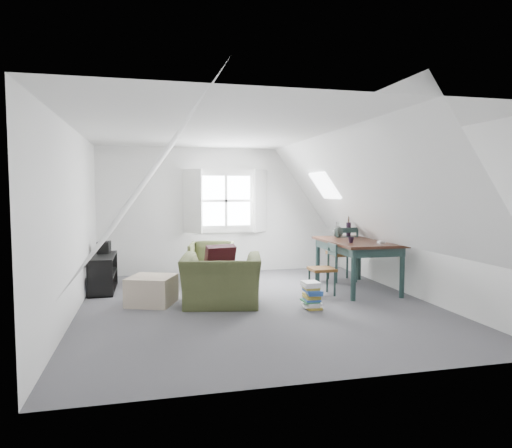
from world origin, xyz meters
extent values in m
plane|color=#504F54|center=(0.00, 0.00, 0.00)|extent=(5.50, 5.50, 0.00)
plane|color=white|center=(0.00, 0.00, 2.50)|extent=(5.50, 5.50, 0.00)
plane|color=white|center=(0.00, 2.75, 1.25)|extent=(5.00, 0.00, 5.00)
plane|color=white|center=(0.00, -2.75, 1.25)|extent=(5.00, 0.00, 5.00)
plane|color=white|center=(-2.50, 0.00, 1.25)|extent=(0.00, 5.50, 5.50)
plane|color=white|center=(2.50, 0.00, 1.25)|extent=(0.00, 5.50, 5.50)
plane|color=white|center=(-1.55, 0.00, 1.78)|extent=(3.19, 5.50, 4.48)
plane|color=white|center=(1.55, 0.00, 1.78)|extent=(3.19, 5.50, 4.48)
cube|color=white|center=(0.00, 2.73, 1.45)|extent=(1.30, 0.04, 1.30)
cube|color=white|center=(-0.68, 2.57, 1.45)|extent=(0.35, 0.35, 1.25)
cube|color=white|center=(0.68, 2.57, 1.45)|extent=(0.35, 0.35, 1.25)
cube|color=white|center=(0.00, 2.72, 1.45)|extent=(1.00, 0.02, 1.00)
cube|color=white|center=(0.00, 2.70, 1.45)|extent=(1.08, 0.04, 0.05)
cube|color=white|center=(0.00, 2.70, 1.45)|extent=(0.05, 0.04, 1.08)
cube|color=white|center=(1.55, 1.30, 1.75)|extent=(0.35, 0.75, 0.47)
imported|color=#414727|center=(-0.52, 0.08, 0.00)|extent=(1.29, 1.18, 0.73)
imported|color=#414727|center=(-0.42, 1.75, 0.00)|extent=(0.93, 0.95, 0.73)
cube|color=#360E16|center=(-0.52, 0.23, 0.64)|extent=(0.49, 0.35, 0.46)
cube|color=tan|center=(-1.50, 0.37, 0.21)|extent=(0.80, 0.80, 0.41)
cube|color=black|center=(1.86, 0.62, 0.80)|extent=(0.99, 1.65, 0.04)
cube|color=#1F3432|center=(1.86, 0.62, 0.72)|extent=(0.88, 1.54, 0.13)
cylinder|color=#1F3432|center=(1.46, -0.12, 0.39)|extent=(0.08, 0.08, 0.78)
cylinder|color=#1F3432|center=(2.27, -0.12, 0.39)|extent=(0.08, 0.08, 0.78)
cylinder|color=#1F3432|center=(1.46, 1.36, 0.39)|extent=(0.08, 0.08, 0.78)
cylinder|color=#1F3432|center=(2.27, 1.36, 0.39)|extent=(0.08, 0.08, 0.78)
sphere|color=silver|center=(1.71, 1.07, 0.93)|extent=(0.19, 0.19, 0.19)
cylinder|color=silver|center=(1.71, 1.07, 1.06)|extent=(0.06, 0.06, 0.11)
cylinder|color=black|center=(1.96, 1.17, 0.95)|extent=(0.08, 0.08, 0.26)
cylinder|color=#3F2D1E|center=(1.96, 1.17, 1.24)|extent=(0.03, 0.05, 0.47)
cylinder|color=#3F2D1E|center=(1.98, 1.18, 1.24)|extent=(0.05, 0.06, 0.46)
cylinder|color=#3F2D1E|center=(1.95, 1.16, 1.24)|extent=(0.05, 0.08, 0.46)
imported|color=black|center=(1.61, 0.32, 0.83)|extent=(0.10, 0.10, 0.09)
cube|color=white|center=(2.06, 0.17, 0.84)|extent=(0.12, 0.10, 0.04)
cube|color=brown|center=(1.93, 1.35, 0.50)|extent=(0.47, 0.47, 0.06)
cylinder|color=#1F3432|center=(2.12, 1.54, 0.24)|extent=(0.04, 0.04, 0.48)
cylinder|color=#1F3432|center=(2.12, 1.16, 0.24)|extent=(0.04, 0.04, 0.48)
cylinder|color=#1F3432|center=(1.74, 1.54, 0.24)|extent=(0.04, 0.04, 0.48)
cylinder|color=#1F3432|center=(1.74, 1.16, 0.24)|extent=(0.04, 0.04, 0.48)
cylinder|color=#1F3432|center=(2.12, 1.14, 0.75)|extent=(0.04, 0.04, 0.50)
cylinder|color=#1F3432|center=(1.74, 1.14, 0.75)|extent=(0.04, 0.04, 0.50)
cube|color=#1F3432|center=(1.93, 1.14, 0.95)|extent=(0.38, 0.03, 0.09)
cube|color=#1F3432|center=(1.93, 1.14, 0.81)|extent=(0.38, 0.03, 0.07)
cube|color=brown|center=(1.15, 0.37, 0.41)|extent=(0.38, 0.38, 0.05)
cylinder|color=#1F3432|center=(0.99, 0.53, 0.20)|extent=(0.03, 0.03, 0.39)
cylinder|color=#1F3432|center=(1.30, 0.53, 0.20)|extent=(0.03, 0.03, 0.39)
cylinder|color=#1F3432|center=(0.99, 0.22, 0.20)|extent=(0.03, 0.03, 0.39)
cylinder|color=#1F3432|center=(1.30, 0.22, 0.20)|extent=(0.03, 0.03, 0.39)
cylinder|color=#1F3432|center=(1.32, 0.53, 0.61)|extent=(0.03, 0.03, 0.41)
cylinder|color=#1F3432|center=(1.32, 0.22, 0.61)|extent=(0.03, 0.03, 0.41)
cube|color=#1F3432|center=(1.32, 0.37, 0.77)|extent=(0.03, 0.31, 0.07)
cube|color=#1F3432|center=(1.32, 0.37, 0.66)|extent=(0.03, 0.31, 0.05)
cube|color=black|center=(-2.27, 1.51, 0.01)|extent=(0.38, 1.15, 0.03)
cube|color=black|center=(-2.27, 1.51, 0.29)|extent=(0.38, 1.15, 0.03)
cube|color=black|center=(-2.27, 1.51, 0.57)|extent=(0.38, 1.15, 0.03)
cube|color=black|center=(-2.27, 0.95, 0.29)|extent=(0.38, 0.03, 0.57)
cube|color=black|center=(-2.27, 2.07, 0.29)|extent=(0.38, 0.03, 0.57)
cube|color=#264C99|center=(-2.27, 1.18, 0.12)|extent=(0.17, 0.19, 0.21)
cube|color=red|center=(-2.27, 1.61, 0.12)|extent=(0.17, 0.23, 0.21)
cube|color=white|center=(-2.27, 1.32, 0.40)|extent=(0.17, 0.21, 0.19)
cube|color=black|center=(-2.27, 1.76, 0.68)|extent=(0.22, 0.29, 0.22)
cube|color=#B29933|center=(0.71, -0.40, 0.02)|extent=(0.20, 0.27, 0.03)
cube|color=white|center=(0.68, -0.38, 0.05)|extent=(0.26, 0.29, 0.03)
cube|color=white|center=(0.71, -0.40, 0.08)|extent=(0.21, 0.28, 0.03)
cube|color=#337F4C|center=(0.67, -0.40, 0.11)|extent=(0.22, 0.27, 0.03)
cube|color=#264C99|center=(0.69, -0.42, 0.14)|extent=(0.23, 0.30, 0.02)
cube|color=#B29933|center=(0.69, -0.40, 0.16)|extent=(0.20, 0.27, 0.02)
cube|color=#B29933|center=(0.69, -0.38, 0.19)|extent=(0.23, 0.29, 0.03)
cube|color=#264C99|center=(0.72, -0.42, 0.22)|extent=(0.23, 0.30, 0.04)
cube|color=#264C99|center=(0.70, -0.42, 0.26)|extent=(0.24, 0.29, 0.03)
cube|color=#B29933|center=(0.69, -0.37, 0.29)|extent=(0.21, 0.27, 0.03)
cube|color=white|center=(0.68, -0.38, 0.33)|extent=(0.22, 0.25, 0.04)
cube|color=white|center=(0.68, -0.37, 0.36)|extent=(0.22, 0.26, 0.03)
camera|label=1|loc=(-1.53, -6.36, 1.67)|focal=32.00mm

